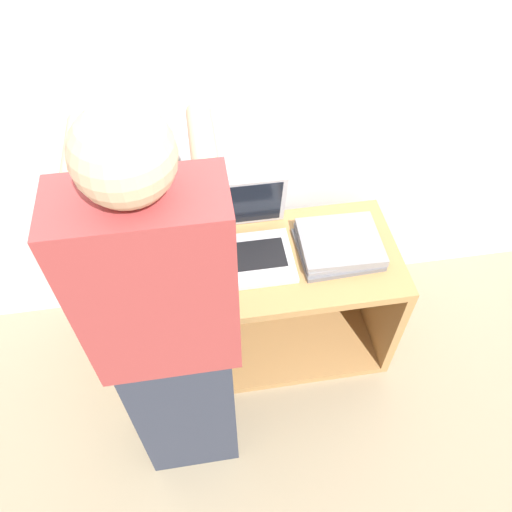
% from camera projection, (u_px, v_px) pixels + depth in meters
% --- Properties ---
extents(ground_plane, '(12.00, 12.00, 0.00)m').
position_uv_depth(ground_plane, '(262.00, 390.00, 2.24)').
color(ground_plane, gray).
extents(wall_back, '(8.00, 0.05, 2.40)m').
position_uv_depth(wall_back, '(236.00, 71.00, 1.72)').
color(wall_back, silver).
rests_on(wall_back, ground_plane).
extents(cart, '(1.17, 0.52, 0.60)m').
position_uv_depth(cart, '(251.00, 294.00, 2.22)').
color(cart, '#A87A47').
rests_on(cart, ground_plane).
extents(laptop_open, '(0.31, 0.33, 0.28)m').
position_uv_depth(laptop_open, '(251.00, 241.00, 1.94)').
color(laptop_open, '#B7B7BC').
rests_on(laptop_open, cart).
extents(laptop_stack_left, '(0.32, 0.29, 0.06)m').
position_uv_depth(laptop_stack_left, '(162.00, 266.00, 1.89)').
color(laptop_stack_left, '#B7B7BC').
rests_on(laptop_stack_left, cart).
extents(laptop_stack_right, '(0.33, 0.29, 0.06)m').
position_uv_depth(laptop_stack_right, '(339.00, 245.00, 1.96)').
color(laptop_stack_right, slate).
rests_on(laptop_stack_right, cart).
extents(person, '(0.40, 0.53, 1.60)m').
position_uv_depth(person, '(171.00, 340.00, 1.49)').
color(person, '#2D3342').
rests_on(person, ground_plane).
extents(inventory_tag, '(0.06, 0.02, 0.01)m').
position_uv_depth(inventory_tag, '(163.00, 275.00, 1.82)').
color(inventory_tag, red).
rests_on(inventory_tag, laptop_stack_left).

